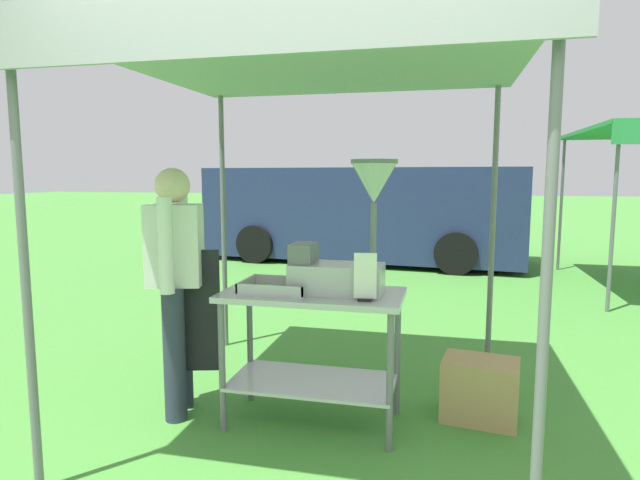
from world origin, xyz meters
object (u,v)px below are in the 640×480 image
object	(u,v)px
stall_canopy	(316,67)
donut_cart	(313,328)
van_navy	(364,213)
menu_sign	(365,280)
donut_fryer	(348,242)
donut_tray	(277,288)
vendor	(177,279)
supply_crate	(480,390)

from	to	relation	value
stall_canopy	donut_cart	size ratio (longest dim) A/B	2.27
donut_cart	van_navy	bearing A→B (deg)	95.76
menu_sign	van_navy	distance (m)	6.75
donut_cart	donut_fryer	size ratio (longest dim) A/B	1.38
donut_tray	vendor	world-z (taller)	vendor
donut_cart	donut_tray	xyz separation A→B (m)	(-0.21, -0.04, 0.25)
menu_sign	donut_fryer	bearing A→B (deg)	128.63
donut_cart	van_navy	distance (m)	6.56
donut_fryer	supply_crate	xyz separation A→B (m)	(0.82, 0.29, -0.96)
stall_canopy	donut_tray	world-z (taller)	stall_canopy
donut_fryer	menu_sign	distance (m)	0.29
stall_canopy	menu_sign	distance (m)	1.32
donut_cart	donut_fryer	distance (m)	0.58
donut_fryer	van_navy	xyz separation A→B (m)	(-0.87, 6.51, -0.28)
menu_sign	donut_cart	bearing A→B (deg)	155.39
donut_tray	vendor	distance (m)	0.67
donut_fryer	menu_sign	bearing A→B (deg)	-51.37
donut_fryer	stall_canopy	bearing A→B (deg)	157.21
vendor	supply_crate	world-z (taller)	vendor
stall_canopy	donut_tray	distance (m)	1.37
menu_sign	van_navy	xyz separation A→B (m)	(-1.01, 6.68, -0.09)
menu_sign	stall_canopy	bearing A→B (deg)	143.57
donut_tray	menu_sign	distance (m)	0.59
donut_cart	vendor	xyz separation A→B (m)	(-0.89, -0.06, 0.28)
menu_sign	vendor	xyz separation A→B (m)	(-1.24, 0.10, -0.07)
donut_tray	vendor	bearing A→B (deg)	-178.27
menu_sign	supply_crate	world-z (taller)	menu_sign
donut_cart	menu_sign	size ratio (longest dim) A/B	4.01
donut_tray	supply_crate	xyz separation A→B (m)	(1.25, 0.33, -0.67)
supply_crate	donut_tray	bearing A→B (deg)	-165.07
supply_crate	van_navy	xyz separation A→B (m)	(-1.69, 6.23, 0.68)
van_navy	supply_crate	bearing A→B (deg)	-74.81
stall_canopy	donut_tray	bearing A→B (deg)	-147.12
stall_canopy	vendor	world-z (taller)	stall_canopy
menu_sign	van_navy	bearing A→B (deg)	98.58
donut_cart	menu_sign	distance (m)	0.52
donut_tray	stall_canopy	bearing A→B (deg)	32.88
menu_sign	van_navy	world-z (taller)	van_navy
stall_canopy	supply_crate	size ratio (longest dim) A/B	4.96
supply_crate	van_navy	bearing A→B (deg)	105.19
donut_cart	vendor	size ratio (longest dim) A/B	0.69
stall_canopy	vendor	bearing A→B (deg)	-169.86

